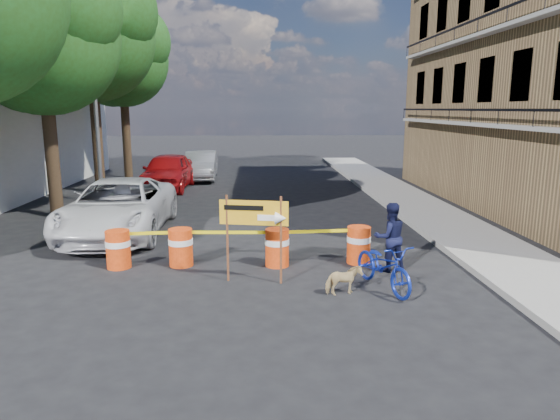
{
  "coord_description": "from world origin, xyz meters",
  "views": [
    {
      "loc": [
        0.11,
        -10.31,
        3.69
      ],
      "look_at": [
        0.69,
        1.4,
        1.3
      ],
      "focal_mm": 32.0,
      "sensor_mm": 36.0,
      "label": 1
    }
  ],
  "objects": [
    {
      "name": "sedan_silver",
      "position": [
        -2.8,
        16.21,
        0.74
      ],
      "size": [
        1.73,
        4.56,
        1.49
      ],
      "primitive_type": "imported",
      "rotation": [
        0.0,
        0.0,
        0.04
      ],
      "color": "#9D9EA4",
      "rests_on": "ground"
    },
    {
      "name": "barrel_far_right",
      "position": [
        2.59,
        1.24,
        0.47
      ],
      "size": [
        0.58,
        0.58,
        0.9
      ],
      "color": "red",
      "rests_on": "ground"
    },
    {
      "name": "barrel_mid_left",
      "position": [
        -1.69,
        1.23,
        0.47
      ],
      "size": [
        0.58,
        0.58,
        0.9
      ],
      "color": "red",
      "rests_on": "ground"
    },
    {
      "name": "bicycle",
      "position": [
        2.73,
        -0.57,
        0.97
      ],
      "size": [
        0.97,
        1.18,
        1.93
      ],
      "primitive_type": "imported",
      "rotation": [
        0.0,
        0.0,
        0.34
      ],
      "color": "#152BAC",
      "rests_on": "ground"
    },
    {
      "name": "tree_far",
      "position": [
        -6.74,
        17.0,
        6.22
      ],
      "size": [
        5.04,
        4.8,
        8.84
      ],
      "color": "#332316",
      "rests_on": "ground"
    },
    {
      "name": "suv_white",
      "position": [
        -3.97,
        4.42,
        0.81
      ],
      "size": [
        2.74,
        5.87,
        1.62
      ],
      "primitive_type": "imported",
      "rotation": [
        0.0,
        0.0,
        0.01
      ],
      "color": "silver",
      "rests_on": "ground"
    },
    {
      "name": "sedan_red",
      "position": [
        -3.96,
        12.82,
        0.84
      ],
      "size": [
        2.18,
        5.01,
        1.68
      ],
      "primitive_type": "imported",
      "rotation": [
        0.0,
        0.0,
        -0.04
      ],
      "color": "#A10D10",
      "rests_on": "ground"
    },
    {
      "name": "tree_mid_a",
      "position": [
        -6.74,
        7.0,
        6.01
      ],
      "size": [
        5.25,
        5.0,
        8.68
      ],
      "color": "#332316",
      "rests_on": "ground"
    },
    {
      "name": "streetlamp",
      "position": [
        -5.93,
        9.5,
        4.38
      ],
      "size": [
        1.25,
        0.18,
        8.0
      ],
      "color": "gray",
      "rests_on": "ground"
    },
    {
      "name": "ground",
      "position": [
        0.0,
        0.0,
        0.0
      ],
      "size": [
        120.0,
        120.0,
        0.0
      ],
      "primitive_type": "plane",
      "color": "black",
      "rests_on": "ground"
    },
    {
      "name": "barrel_far_left",
      "position": [
        -3.13,
        1.14,
        0.47
      ],
      "size": [
        0.58,
        0.58,
        0.9
      ],
      "color": "red",
      "rests_on": "ground"
    },
    {
      "name": "detour_sign",
      "position": [
        0.25,
        -0.06,
        1.4
      ],
      "size": [
        1.46,
        0.45,
        1.9
      ],
      "rotation": [
        0.0,
        0.0,
        -0.19
      ],
      "color": "#592D19",
      "rests_on": "ground"
    },
    {
      "name": "tree_mid_b",
      "position": [
        -6.73,
        12.0,
        6.71
      ],
      "size": [
        5.67,
        5.4,
        9.62
      ],
      "color": "#332316",
      "rests_on": "ground"
    },
    {
      "name": "pedestrian",
      "position": [
        3.17,
        0.62,
        0.8
      ],
      "size": [
        0.87,
        0.73,
        1.6
      ],
      "primitive_type": "imported",
      "rotation": [
        0.0,
        0.0,
        3.32
      ],
      "color": "black",
      "rests_on": "ground"
    },
    {
      "name": "barrel_mid_right",
      "position": [
        0.6,
        1.1,
        0.47
      ],
      "size": [
        0.58,
        0.58,
        0.9
      ],
      "color": "red",
      "rests_on": "ground"
    },
    {
      "name": "dog",
      "position": [
        1.86,
        -0.86,
        0.3
      ],
      "size": [
        0.78,
        0.49,
        0.61
      ],
      "primitive_type": "imported",
      "rotation": [
        0.0,
        0.0,
        1.82
      ],
      "color": "tan",
      "rests_on": "ground"
    },
    {
      "name": "sidewalk_east",
      "position": [
        6.2,
        6.0,
        0.07
      ],
      "size": [
        2.4,
        40.0,
        0.15
      ],
      "primitive_type": "cube",
      "color": "gray",
      "rests_on": "ground"
    }
  ]
}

